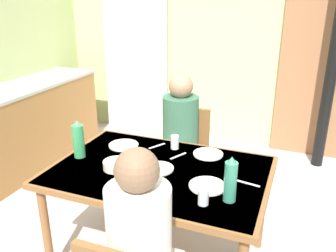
{
  "coord_description": "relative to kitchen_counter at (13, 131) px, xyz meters",
  "views": [
    {
      "loc": [
        1.0,
        -2.09,
        1.84
      ],
      "look_at": [
        0.18,
        -0.02,
        0.99
      ],
      "focal_mm": 38.16,
      "sensor_mm": 36.0,
      "label": 1
    }
  ],
  "objects": [
    {
      "name": "dinner_plate_near_right",
      "position": [
        2.21,
        -0.39,
        0.29
      ],
      "size": [
        0.21,
        0.21,
        0.01
      ],
      "primitive_type": "cylinder",
      "color": "white",
      "rests_on": "dining_table"
    },
    {
      "name": "drinking_glass_by_near_diner",
      "position": [
        2.35,
        -1.01,
        0.33
      ],
      "size": [
        0.06,
        0.06,
        0.09
      ],
      "primitive_type": "cylinder",
      "color": "silver",
      "rests_on": "dining_table"
    },
    {
      "name": "water_bottle_green_far",
      "position": [
        2.48,
        -0.92,
        0.41
      ],
      "size": [
        0.07,
        0.07,
        0.27
      ],
      "color": "#33866A",
      "rests_on": "dining_table"
    },
    {
      "name": "stove_pipe_column",
      "position": [
        3.02,
        1.34,
        0.83
      ],
      "size": [
        0.12,
        0.12,
        2.56
      ],
      "primitive_type": "cylinder",
      "color": "black",
      "rests_on": "ground_plane"
    },
    {
      "name": "drinking_glass_by_far_diner",
      "position": [
        1.95,
        -0.38,
        0.34
      ],
      "size": [
        0.06,
        0.06,
        0.1
      ],
      "primitive_type": "cylinder",
      "color": "silver",
      "rests_on": "dining_table"
    },
    {
      "name": "serving_bowl_center",
      "position": [
        1.71,
        -0.82,
        0.32
      ],
      "size": [
        0.17,
        0.17,
        0.05
      ],
      "primitive_type": "cylinder",
      "color": "#F3DCCB",
      "rests_on": "dining_table"
    },
    {
      "name": "curtain_panel",
      "position": [
        0.66,
        1.59,
        0.63
      ],
      "size": [
        0.9,
        0.03,
        2.15
      ],
      "primitive_type": "cube",
      "color": "white",
      "rests_on": "ground_plane"
    },
    {
      "name": "dinner_plate_far_side",
      "position": [
        1.58,
        -0.47,
        0.29
      ],
      "size": [
        0.22,
        0.22,
        0.01
      ],
      "primitive_type": "cylinder",
      "color": "white",
      "rests_on": "dining_table"
    },
    {
      "name": "door_wooden",
      "position": [
        2.88,
        1.61,
        0.55
      ],
      "size": [
        0.8,
        0.05,
        2.0
      ],
      "primitive_type": "cube",
      "color": "#93613F",
      "rests_on": "ground_plane"
    },
    {
      "name": "cutlery_knife_near",
      "position": [
        1.92,
        -1.07,
        0.29
      ],
      "size": [
        0.09,
        0.14,
        0.0
      ],
      "primitive_type": "cube",
      "rotation": [
        0.0,
        0.0,
        5.24
      ],
      "color": "silver",
      "rests_on": "dining_table"
    },
    {
      "name": "ground_plane",
      "position": [
        1.79,
        -0.55,
        -0.45
      ],
      "size": [
        5.82,
        5.82,
        0.0
      ],
      "primitive_type": "plane",
      "color": "#C0B1B5"
    },
    {
      "name": "wall_back",
      "position": [
        1.79,
        1.69,
        0.83
      ],
      "size": [
        4.45,
        0.1,
        2.56
      ],
      "primitive_type": "cube",
      "color": "#B0C47F",
      "rests_on": "ground_plane"
    },
    {
      "name": "cutlery_knife_far",
      "position": [
        2.02,
        -0.49,
        0.29
      ],
      "size": [
        0.08,
        0.14,
        0.0
      ],
      "primitive_type": "cube",
      "rotation": [
        0.0,
        0.0,
        1.12
      ],
      "color": "silver",
      "rests_on": "dining_table"
    },
    {
      "name": "water_bottle_green_near",
      "position": [
        1.38,
        -0.75,
        0.41
      ],
      "size": [
        0.08,
        0.08,
        0.27
      ],
      "color": "#359857",
      "rests_on": "dining_table"
    },
    {
      "name": "kitchen_counter",
      "position": [
        0.0,
        0.0,
        0.0
      ],
      "size": [
        0.61,
        2.3,
        0.91
      ],
      "color": "olive",
      "rests_on": "ground_plane"
    },
    {
      "name": "dinner_plate_far_center",
      "position": [
        2.33,
        -0.82,
        0.29
      ],
      "size": [
        0.22,
        0.22,
        0.01
      ],
      "primitive_type": "cylinder",
      "color": "white",
      "rests_on": "dining_table"
    },
    {
      "name": "dinner_plate_near_left",
      "position": [
        1.97,
        -0.72,
        0.29
      ],
      "size": [
        0.2,
        0.2,
        0.01
      ],
      "primitive_type": "cylinder",
      "color": "white",
      "rests_on": "dining_table"
    },
    {
      "name": "dining_table",
      "position": [
        1.97,
        -0.72,
        0.22
      ],
      "size": [
        1.41,
        0.96,
        0.74
      ],
      "color": "brown",
      "rests_on": "ground_plane"
    },
    {
      "name": "cutlery_fork_far",
      "position": [
        2.54,
        -0.7,
        0.29
      ],
      "size": [
        0.15,
        0.04,
        0.0
      ],
      "primitive_type": "cube",
      "rotation": [
        0.0,
        0.0,
        6.12
      ],
      "color": "silver",
      "rests_on": "dining_table"
    },
    {
      "name": "chair_far_diner",
      "position": [
        1.86,
        0.11,
        0.05
      ],
      "size": [
        0.4,
        0.4,
        0.87
      ],
      "rotation": [
        0.0,
        0.0,
        3.14
      ],
      "color": "brown",
      "rests_on": "ground_plane"
    },
    {
      "name": "cutlery_fork_near",
      "position": [
        1.81,
        -0.39,
        0.29
      ],
      "size": [
        0.09,
        0.14,
        0.0
      ],
      "primitive_type": "cube",
      "rotation": [
        0.0,
        0.0,
        1.06
      ],
      "color": "silver",
      "rests_on": "dining_table"
    },
    {
      "name": "person_near_diner",
      "position": [
        2.17,
        -1.42,
        0.33
      ],
      "size": [
        0.3,
        0.37,
        0.77
      ],
      "color": "white",
      "rests_on": "ground_plane"
    },
    {
      "name": "person_far_diner",
      "position": [
        1.86,
        -0.02,
        0.33
      ],
      "size": [
        0.3,
        0.37,
        0.77
      ],
      "rotation": [
        0.0,
        0.0,
        3.14
      ],
      "color": "#3D6A47",
      "rests_on": "ground_plane"
    }
  ]
}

